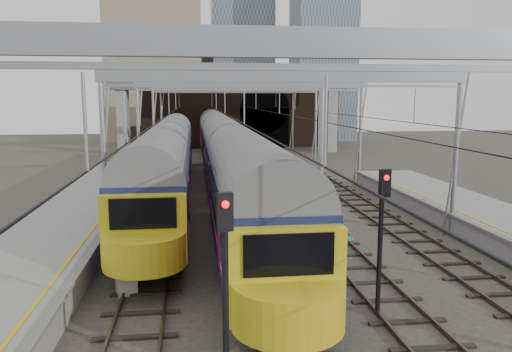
{
  "coord_description": "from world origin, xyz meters",
  "views": [
    {
      "loc": [
        -4.24,
        -14.39,
        6.71
      ],
      "look_at": [
        -0.91,
        12.49,
        2.4
      ],
      "focal_mm": 35.0,
      "sensor_mm": 36.0,
      "label": 1
    }
  ],
  "objects": [
    {
      "name": "retaining_wall",
      "position": [
        1.4,
        51.93,
        4.33
      ],
      "size": [
        28.0,
        2.75,
        9.0
      ],
      "color": "#311F15",
      "rests_on": "ground"
    },
    {
      "name": "signal_near_left",
      "position": [
        -3.62,
        -3.8,
        2.97
      ],
      "size": [
        0.36,
        0.46,
        4.68
      ],
      "rotation": [
        0.0,
        0.0,
        0.23
      ],
      "color": "black",
      "rests_on": "ground"
    },
    {
      "name": "train_second",
      "position": [
        -6.0,
        19.54,
        2.6
      ],
      "size": [
        3.0,
        34.64,
        5.09
      ],
      "color": "black",
      "rests_on": "ground"
    },
    {
      "name": "overhead_line",
      "position": [
        0.0,
        21.49,
        6.57
      ],
      "size": [
        16.8,
        80.0,
        8.0
      ],
      "color": "gray",
      "rests_on": "ground"
    },
    {
      "name": "equip_cover_a",
      "position": [
        2.69,
        7.68,
        0.05
      ],
      "size": [
        1.0,
        0.85,
        0.1
      ],
      "primitive_type": "cube",
      "rotation": [
        0.0,
        0.0,
        -0.37
      ],
      "color": "blue",
      "rests_on": "ground"
    },
    {
      "name": "relay_cabinet",
      "position": [
        -6.66,
        2.34,
        0.65
      ],
      "size": [
        0.79,
        0.72,
        1.31
      ],
      "primitive_type": "cube",
      "rotation": [
        0.0,
        0.0,
        0.32
      ],
      "color": "silver",
      "rests_on": "ground"
    },
    {
      "name": "equip_cover_c",
      "position": [
        0.91,
        6.73,
        0.05
      ],
      "size": [
        0.94,
        0.7,
        0.11
      ],
      "primitive_type": "cube",
      "rotation": [
        0.0,
        0.0,
        -0.08
      ],
      "color": "blue",
      "rests_on": "ground"
    },
    {
      "name": "city_skyline",
      "position": [
        2.73,
        70.48,
        17.09
      ],
      "size": [
        37.5,
        27.5,
        60.0
      ],
      "color": "tan",
      "rests_on": "ground"
    },
    {
      "name": "ground",
      "position": [
        0.0,
        0.0,
        0.0
      ],
      "size": [
        160.0,
        160.0,
        0.0
      ],
      "primitive_type": "plane",
      "color": "#38332D",
      "rests_on": "ground"
    },
    {
      "name": "platform_left",
      "position": [
        -10.18,
        2.5,
        0.55
      ],
      "size": [
        4.32,
        55.0,
        1.12
      ],
      "color": "gray",
      "rests_on": "ground"
    },
    {
      "name": "equip_cover_b",
      "position": [
        -0.83,
        12.28,
        0.04
      ],
      "size": [
        0.79,
        0.61,
        0.09
      ],
      "primitive_type": "cube",
      "rotation": [
        0.0,
        0.0,
        0.14
      ],
      "color": "blue",
      "rests_on": "ground"
    },
    {
      "name": "train_main",
      "position": [
        -2.0,
        32.49,
        2.64
      ],
      "size": [
        3.06,
        70.62,
        5.17
      ],
      "color": "black",
      "rests_on": "ground"
    },
    {
      "name": "overbridge",
      "position": [
        0.0,
        46.0,
        7.27
      ],
      "size": [
        28.0,
        3.0,
        9.25
      ],
      "color": "gray",
      "rests_on": "ground"
    },
    {
      "name": "tracks",
      "position": [
        0.0,
        15.0,
        0.02
      ],
      "size": [
        14.4,
        80.0,
        0.22
      ],
      "color": "#4C3828",
      "rests_on": "ground"
    },
    {
      "name": "signal_near_centre",
      "position": [
        1.34,
        -0.32,
        2.92
      ],
      "size": [
        0.36,
        0.46,
        4.6
      ],
      "rotation": [
        0.0,
        0.0,
        0.28
      ],
      "color": "black",
      "rests_on": "ground"
    }
  ]
}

